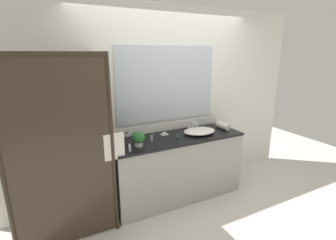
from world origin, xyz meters
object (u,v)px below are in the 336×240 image
potted_plant (138,138)px  rolled_towel_near_edge (223,126)px  amenity_bottle_shampoo (178,135)px  amenity_bottle_body_wash (151,137)px  amenity_bottle_lotion (130,148)px  soap_dish (164,134)px  faucet (193,127)px  sink_basin (199,131)px

potted_plant → rolled_towel_near_edge: (1.35, 0.08, -0.05)m
potted_plant → amenity_bottle_shampoo: size_ratio=2.25×
amenity_bottle_body_wash → rolled_towel_near_edge: 1.14m
amenity_bottle_lotion → potted_plant: bearing=39.9°
amenity_bottle_lotion → rolled_towel_near_edge: (1.50, 0.21, 0.00)m
potted_plant → amenity_bottle_lotion: (-0.15, -0.12, -0.05)m
rolled_towel_near_edge → amenity_bottle_shampoo: bearing=-177.9°
soap_dish → rolled_towel_near_edge: bearing=-8.9°
faucet → rolled_towel_near_edge: (0.43, -0.14, 0.00)m
amenity_bottle_lotion → rolled_towel_near_edge: bearing=7.9°
soap_dish → amenity_bottle_lotion: (-0.61, -0.35, 0.03)m
potted_plant → faucet: bearing=13.6°
potted_plant → amenity_bottle_lotion: bearing=-140.1°
potted_plant → soap_dish: size_ratio=1.77×
sink_basin → soap_dish: 0.49m
soap_dish → rolled_towel_near_edge: (0.89, -0.14, 0.03)m
potted_plant → sink_basin: bearing=3.8°
faucet → potted_plant: bearing=-166.4°
soap_dish → amenity_bottle_shampoo: (0.11, -0.17, 0.02)m
amenity_bottle_body_wash → rolled_towel_near_edge: amenity_bottle_body_wash is taller
faucet → amenity_bottle_body_wash: 0.73m
sink_basin → amenity_bottle_lotion: (-1.07, -0.18, 0.01)m
faucet → amenity_bottle_body_wash: bearing=-168.9°
potted_plant → amenity_bottle_lotion: potted_plant is taller
faucet → soap_dish: bearing=-179.8°
amenity_bottle_lotion → amenity_bottle_shampoo: amenity_bottle_lotion is taller
sink_basin → rolled_towel_near_edge: rolled_towel_near_edge is taller
faucet → amenity_bottle_shampoo: bearing=-154.1°
sink_basin → faucet: bearing=90.0°
amenity_bottle_shampoo → rolled_towel_near_edge: rolled_towel_near_edge is taller
faucet → amenity_bottle_body_wash: (-0.71, -0.14, 0.00)m
soap_dish → amenity_bottle_shampoo: 0.21m
amenity_bottle_body_wash → faucet: bearing=11.1°
rolled_towel_near_edge → potted_plant: bearing=-176.5°
amenity_bottle_body_wash → amenity_bottle_lotion: bearing=-149.8°
sink_basin → rolled_towel_near_edge: 0.43m
amenity_bottle_shampoo → soap_dish: bearing=124.3°
amenity_bottle_lotion → amenity_bottle_body_wash: size_ratio=0.94×
sink_basin → soap_dish: bearing=160.8°
sink_basin → potted_plant: size_ratio=2.60×
faucet → amenity_bottle_lotion: (-1.07, -0.35, -0.00)m
faucet → soap_dish: size_ratio=1.70×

